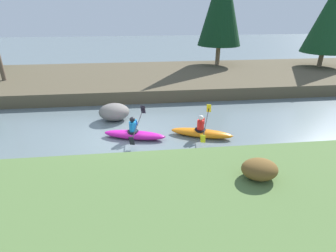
% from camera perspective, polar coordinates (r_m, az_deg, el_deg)
% --- Properties ---
extents(ground_plane, '(90.00, 90.00, 0.00)m').
position_cam_1_polar(ground_plane, '(11.65, -9.55, -2.51)').
color(ground_plane, slate).
extents(riverbank_far, '(44.00, 8.95, 0.76)m').
position_cam_1_polar(riverbank_far, '(19.77, -8.66, 10.03)').
color(riverbank_far, brown).
rests_on(riverbank_far, ground).
extents(conifer_tree_centre, '(3.49, 3.49, 8.07)m').
position_cam_1_polar(conifer_tree_centre, '(22.88, 11.64, 24.92)').
color(conifer_tree_centre, '#7A664C').
rests_on(conifer_tree_centre, riverbank_far).
extents(conifer_tree_mid_right, '(3.50, 3.50, 6.25)m').
position_cam_1_polar(conifer_tree_mid_right, '(24.99, 31.86, 19.32)').
color(conifer_tree_mid_right, '#7A664C').
rests_on(conifer_tree_mid_right, riverbank_far).
extents(shrub_clump_second, '(1.01, 0.84, 0.55)m').
position_cam_1_polar(shrub_clump_second, '(7.73, 19.30, -8.86)').
color(shrub_clump_second, brown).
rests_on(shrub_clump_second, riverbank_near).
extents(kayaker_lead, '(2.74, 2.00, 1.20)m').
position_cam_1_polar(kayaker_lead, '(11.58, 7.38, -1.31)').
color(kayaker_lead, orange).
rests_on(kayaker_lead, ground).
extents(kayaker_middle, '(2.77, 2.04, 1.20)m').
position_cam_1_polar(kayaker_middle, '(11.41, -7.25, -1.70)').
color(kayaker_middle, '#C61999').
rests_on(kayaker_middle, ground).
extents(boulder_midstream, '(1.51, 1.18, 0.86)m').
position_cam_1_polar(boulder_midstream, '(13.41, -11.65, 3.01)').
color(boulder_midstream, slate).
rests_on(boulder_midstream, ground).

